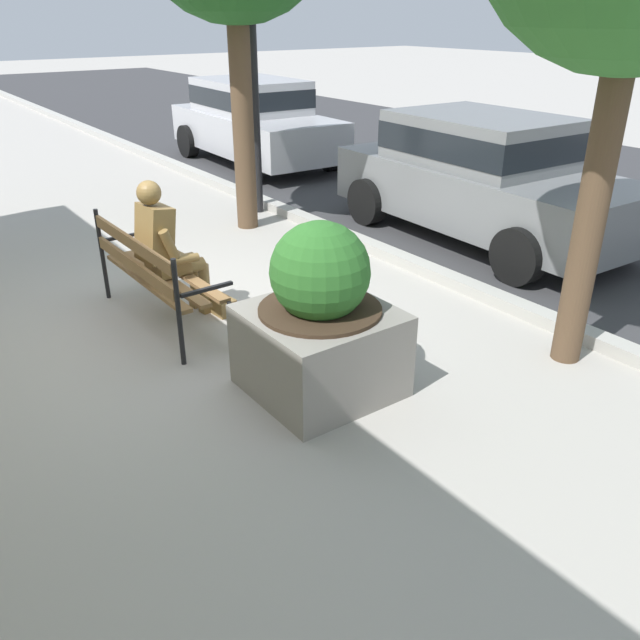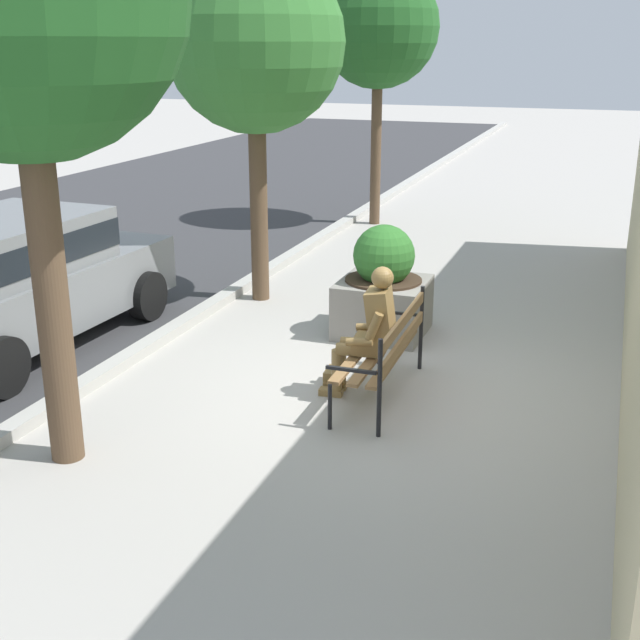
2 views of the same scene
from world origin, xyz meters
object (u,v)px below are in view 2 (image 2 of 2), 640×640
at_px(street_tree_down_street, 255,44).
at_px(parked_car_grey, 16,277).
at_px(park_bench, 387,347).
at_px(street_tree_far_corner, 378,28).
at_px(bronze_statue_seated, 366,333).
at_px(concrete_planter, 383,288).

distance_m(street_tree_down_street, parked_car_grey, 4.19).
bearing_deg(street_tree_down_street, park_bench, -136.55).
relative_size(park_bench, street_tree_far_corner, 0.37).
distance_m(park_bench, bronze_statue_seated, 0.25).
distance_m(park_bench, street_tree_down_street, 4.72).
relative_size(bronze_statue_seated, parked_car_grey, 0.33).
relative_size(park_bench, street_tree_down_street, 0.39).
xyz_separation_m(concrete_planter, street_tree_far_corner, (6.29, 1.93, 3.11)).
xyz_separation_m(street_tree_down_street, parked_car_grey, (-2.71, 1.90, -2.58)).
height_order(bronze_statue_seated, concrete_planter, bronze_statue_seated).
relative_size(park_bench, concrete_planter, 1.32).
bearing_deg(street_tree_far_corner, street_tree_down_street, 179.17).
distance_m(concrete_planter, parked_car_grey, 4.35).
bearing_deg(parked_car_grey, street_tree_far_corner, -13.68).
relative_size(concrete_planter, street_tree_down_street, 0.30).
relative_size(park_bench, bronze_statue_seated, 1.32).
bearing_deg(park_bench, concrete_planter, 16.76).
height_order(concrete_planter, street_tree_down_street, street_tree_down_street).
xyz_separation_m(street_tree_far_corner, parked_car_grey, (-8.15, 1.98, -2.85)).
bearing_deg(bronze_statue_seated, street_tree_far_corner, 15.62).
height_order(street_tree_down_street, street_tree_far_corner, street_tree_far_corner).
bearing_deg(street_tree_down_street, parked_car_grey, 144.86).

